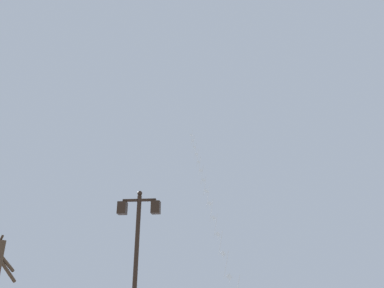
{
  "coord_description": "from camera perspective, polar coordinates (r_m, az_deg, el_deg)",
  "views": [
    {
      "loc": [
        0.86,
        -2.35,
        1.67
      ],
      "look_at": [
        -1.21,
        18.31,
        10.13
      ],
      "focal_mm": 34.13,
      "sensor_mm": 36.0,
      "label": 1
    }
  ],
  "objects": [
    {
      "name": "kite_train",
      "position": [
        32.99,
        2.04,
        -6.6
      ],
      "size": [
        5.04,
        21.7,
        20.35
      ],
      "color": "brown",
      "rests_on": "ground_plane"
    },
    {
      "name": "twin_lantern_lamp_post",
      "position": [
        11.92,
        -8.54,
        -14.07
      ],
      "size": [
        1.38,
        0.28,
        4.76
      ],
      "color": "black",
      "rests_on": "ground_plane"
    }
  ]
}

